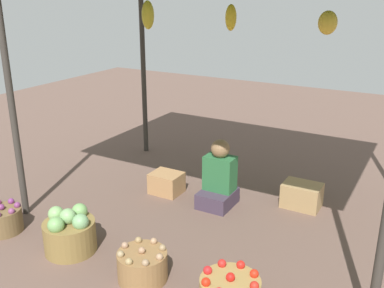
{
  "coord_description": "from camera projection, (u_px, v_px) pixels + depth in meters",
  "views": [
    {
      "loc": [
        1.96,
        -4.07,
        2.34
      ],
      "look_at": [
        0.0,
        -0.6,
        0.95
      ],
      "focal_mm": 41.57,
      "sensor_mm": 36.0,
      "label": 1
    }
  ],
  "objects": [
    {
      "name": "ground_plane",
      "position": [
        218.0,
        208.0,
        5.03
      ],
      "size": [
        14.0,
        14.0,
        0.0
      ],
      "primitive_type": "plane",
      "color": "brown"
    },
    {
      "name": "basket_potatoes",
      "position": [
        142.0,
        265.0,
        3.76
      ],
      "size": [
        0.43,
        0.43,
        0.31
      ],
      "color": "olive",
      "rests_on": "ground"
    },
    {
      "name": "vendor_person",
      "position": [
        219.0,
        180.0,
        5.02
      ],
      "size": [
        0.36,
        0.44,
        0.78
      ],
      "color": "#3F3143",
      "rests_on": "ground"
    },
    {
      "name": "wooden_crate_near_vendor",
      "position": [
        167.0,
        183.0,
        5.37
      ],
      "size": [
        0.36,
        0.3,
        0.25
      ],
      "primitive_type": "cube",
      "color": "#AA7B4D",
      "rests_on": "ground"
    },
    {
      "name": "basket_purple_onions",
      "position": [
        3.0,
        219.0,
        4.51
      ],
      "size": [
        0.38,
        0.38,
        0.3
      ],
      "color": "brown",
      "rests_on": "ground"
    },
    {
      "name": "basket_cabbages",
      "position": [
        70.0,
        233.0,
        4.15
      ],
      "size": [
        0.48,
        0.48,
        0.43
      ],
      "color": "olive",
      "rests_on": "ground"
    },
    {
      "name": "wooden_crate_stacked_rear",
      "position": [
        302.0,
        195.0,
        5.02
      ],
      "size": [
        0.42,
        0.3,
        0.28
      ],
      "primitive_type": "cube",
      "color": "#A28052",
      "rests_on": "ground"
    }
  ]
}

